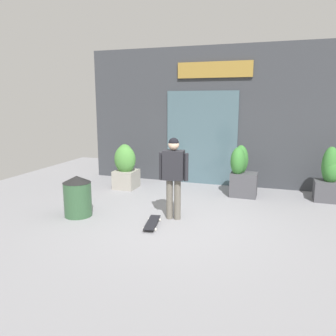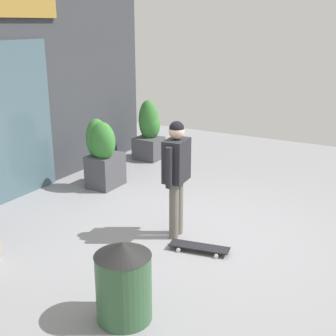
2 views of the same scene
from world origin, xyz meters
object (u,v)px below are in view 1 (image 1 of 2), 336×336
object	(u,v)px
skateboarder	(174,170)
planter_box_right	(125,166)
planter_box_mid	(241,171)
skateboard	(152,222)
planter_box_left	(329,176)
trash_bin	(78,196)

from	to	relation	value
skateboarder	planter_box_right	world-z (taller)	skateboarder
skateboarder	planter_box_mid	size ratio (longest dim) A/B	1.29
skateboard	planter_box_mid	bearing A→B (deg)	141.73
skateboard	planter_box_right	world-z (taller)	planter_box_right
planter_box_right	skateboarder	bearing A→B (deg)	-44.07
planter_box_right	planter_box_left	bearing A→B (deg)	5.22
skateboarder	skateboard	world-z (taller)	skateboarder
skateboarder	planter_box_right	bearing A→B (deg)	-139.31
skateboarder	planter_box_left	xyz separation A→B (m)	(3.08, 2.35, -0.39)
planter_box_left	planter_box_right	world-z (taller)	planter_box_left
trash_bin	planter_box_right	bearing A→B (deg)	90.94
skateboard	planter_box_mid	xyz separation A→B (m)	(1.35, 2.58, 0.57)
planter_box_left	trash_bin	bearing A→B (deg)	-150.73
planter_box_left	planter_box_mid	bearing A→B (deg)	-172.56
skateboarder	skateboard	bearing A→B (deg)	-33.79
skateboarder	skateboard	distance (m)	1.09
planter_box_mid	trash_bin	bearing A→B (deg)	-139.73
skateboarder	skateboard	size ratio (longest dim) A/B	2.01
skateboarder	planter_box_right	xyz separation A→B (m)	(-1.95, 1.89, -0.37)
skateboard	trash_bin	size ratio (longest dim) A/B	0.96
skateboard	planter_box_right	distance (m)	2.97
skateboarder	trash_bin	distance (m)	2.05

